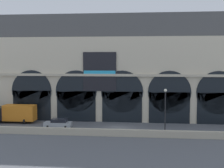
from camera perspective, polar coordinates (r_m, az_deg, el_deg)
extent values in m
plane|color=#54565B|center=(50.60, 1.41, -8.14)|extent=(200.00, 200.00, 0.00)
cube|color=#B2A891|center=(45.59, 0.89, -8.92)|extent=(90.00, 0.70, 1.02)
cube|color=beige|center=(57.01, 2.05, 0.96)|extent=(50.91, 5.15, 15.06)
cube|color=#4C4C4C|center=(57.49, 2.10, 10.56)|extent=(50.91, 4.55, 4.12)
cube|color=black|center=(58.48, -14.46, -3.83)|extent=(7.02, 0.20, 5.45)
cylinder|color=black|center=(58.15, -14.51, -1.17)|extent=(7.39, 0.20, 7.39)
cube|color=black|center=(56.14, -6.57, -4.06)|extent=(7.02, 0.20, 5.45)
cylinder|color=black|center=(55.79, -6.59, -1.29)|extent=(7.39, 0.20, 7.39)
cube|color=black|center=(54.94, 1.84, -4.23)|extent=(7.02, 0.20, 5.45)
cylinder|color=black|center=(54.58, 1.85, -1.40)|extent=(7.39, 0.20, 7.39)
cube|color=black|center=(54.95, 10.44, -4.30)|extent=(7.02, 0.20, 5.45)
cylinder|color=black|center=(54.60, 10.48, -1.47)|extent=(7.39, 0.20, 7.39)
cube|color=black|center=(56.18, 18.84, -4.28)|extent=(7.02, 0.20, 5.45)
cylinder|color=black|center=(55.83, 18.91, -1.51)|extent=(7.39, 0.20, 7.39)
cube|color=black|center=(54.64, -2.29, 2.29)|extent=(5.85, 0.12, 6.82)
cube|color=#26A5D8|center=(54.57, -2.30, 2.02)|extent=(5.61, 0.04, 0.86)
cube|color=#C0B49A|center=(54.25, 1.85, 1.63)|extent=(50.91, 0.50, 0.44)
cube|color=orange|center=(57.04, -16.55, -5.06)|extent=(5.50, 2.30, 2.70)
cylinder|color=black|center=(59.76, -19.56, -6.01)|extent=(0.28, 0.84, 0.84)
cylinder|color=black|center=(55.87, -15.73, -6.65)|extent=(0.28, 0.84, 0.84)
cylinder|color=black|center=(57.76, -14.97, -6.26)|extent=(0.28, 0.84, 0.84)
cube|color=#ADB2B7|center=(51.42, -9.85, -7.26)|extent=(4.40, 1.80, 0.70)
cube|color=black|center=(51.23, -9.63, -6.59)|extent=(2.46, 1.62, 0.55)
cylinder|color=black|center=(51.15, -11.68, -7.75)|extent=(0.28, 0.60, 0.60)
cylinder|color=black|center=(52.66, -11.14, -7.39)|extent=(0.28, 0.60, 0.60)
cylinder|color=black|center=(50.35, -8.50, -7.91)|extent=(0.28, 0.60, 0.60)
cylinder|color=black|center=(51.88, -8.05, -7.53)|extent=(0.28, 0.60, 0.60)
cylinder|color=black|center=(45.73, 9.71, -5.44)|extent=(0.16, 0.16, 6.50)
sphere|color=#F2EDCC|center=(45.25, 9.76, -1.16)|extent=(0.44, 0.44, 0.44)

